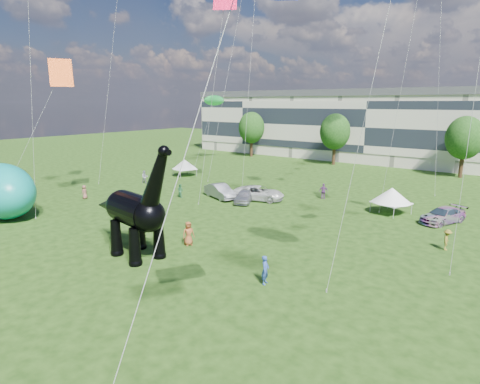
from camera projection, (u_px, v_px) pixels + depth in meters
The scene contains 14 objects.
ground at pixel (122, 297), 22.74m from camera, with size 220.00×220.00×0.00m, color #16330C.
terrace_row at pixel (376, 129), 73.88m from camera, with size 78.00×11.00×12.00m, color beige.
tree_far_left at pixel (252, 125), 80.13m from camera, with size 5.20×5.20×9.44m.
tree_mid_left at pixel (335, 129), 69.30m from camera, with size 5.20×5.20×9.44m.
tree_mid_right at pixel (465, 134), 57.27m from camera, with size 5.20×5.20×9.44m.
dinosaur_sculpture at pixel (132, 211), 28.37m from camera, with size 10.53×3.36×8.57m.
car_silver at pixel (245, 196), 43.97m from camera, with size 1.71×4.25×1.45m, color silver.
car_grey at pixel (220, 191), 45.95m from camera, with size 1.72×4.93×1.62m, color gray.
car_white at pixel (258, 193), 45.02m from camera, with size 2.66×5.76×1.60m, color silver.
car_dark at pixel (443, 215), 36.50m from camera, with size 1.98×4.88×1.42m, color #595960.
gazebo_near at pixel (392, 195), 39.43m from camera, with size 4.75×4.75×2.60m.
gazebo_left at pixel (185, 164), 59.73m from camera, with size 4.53×4.53×2.49m.
inflatable_teal at pixel (3, 191), 37.74m from camera, with size 8.34×5.21×5.21m, color #0B8E87.
visitors at pixel (260, 221), 34.35m from camera, with size 49.35×45.61×1.88m.
Camera 1 is at (18.18, -12.30, 10.79)m, focal length 30.00 mm.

